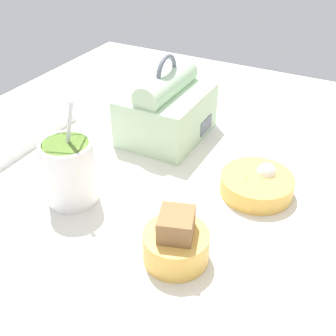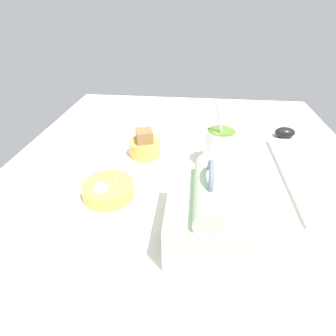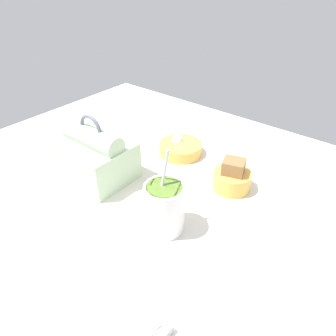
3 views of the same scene
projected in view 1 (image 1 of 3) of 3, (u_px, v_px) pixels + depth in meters
desk_surface at (142, 196)px, 78.82cm from camera, size 140.00×110.00×2.00cm
lunch_bag at (167, 109)px, 91.78cm from camera, size 20.05×16.09×18.79cm
soup_cup at (69, 171)px, 73.02cm from camera, size 9.08×9.08×19.69cm
bento_bowl_sandwich at (176, 242)px, 62.70cm from camera, size 10.06×10.06×8.73cm
bento_bowl_snacks at (257, 184)px, 76.90cm from camera, size 13.35×13.35×5.53cm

